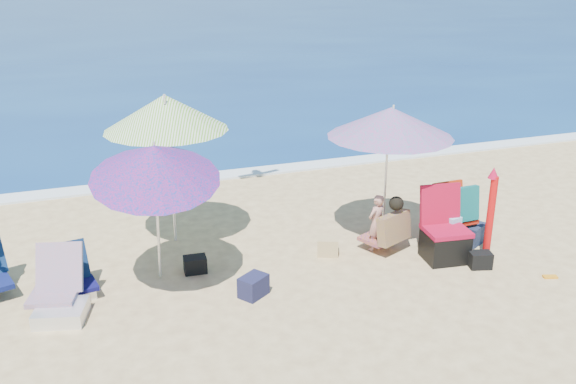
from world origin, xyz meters
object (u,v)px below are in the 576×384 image
object	(u,v)px
umbrella_turquoise	(391,122)
chair_navy	(73,283)
person_center	(384,224)
chair_rainbow	(59,298)
umbrella_striped	(165,113)
furled_umbrella	(491,210)
camp_chair_left	(444,238)
camp_chair_right	(455,222)
umbrella_blue	(155,162)

from	to	relation	value
umbrella_turquoise	chair_navy	bearing A→B (deg)	-177.58
person_center	chair_rainbow	bearing A→B (deg)	-176.78
umbrella_striped	person_center	xyz separation A→B (m)	(2.84, -1.21, -1.60)
furled_umbrella	chair_navy	distance (m)	5.63
furled_umbrella	chair_navy	bearing A→B (deg)	170.74
furled_umbrella	umbrella_turquoise	bearing A→B (deg)	133.37
camp_chair_left	chair_rainbow	bearing A→B (deg)	177.10
umbrella_turquoise	person_center	size ratio (longest dim) A/B	2.50
chair_rainbow	camp_chair_left	xyz separation A→B (m)	(5.15, -0.26, 0.10)
chair_navy	chair_rainbow	bearing A→B (deg)	-112.40
chair_navy	camp_chair_left	bearing A→B (deg)	-7.63
camp_chair_left	umbrella_striped	bearing A→B (deg)	154.03
umbrella_turquoise	umbrella_striped	xyz separation A→B (m)	(-3.05, 0.86, 0.19)
umbrella_striped	chair_rainbow	size ratio (longest dim) A/B	2.49
umbrella_turquoise	chair_rainbow	distance (m)	4.98
camp_chair_right	umbrella_striped	bearing A→B (deg)	161.88
furled_umbrella	umbrella_striped	bearing A→B (deg)	154.40
umbrella_striped	chair_navy	xyz separation A→B (m)	(-1.45, -1.05, -1.85)
umbrella_turquoise	furled_umbrella	distance (m)	1.85
furled_umbrella	umbrella_blue	bearing A→B (deg)	172.75
chair_rainbow	person_center	distance (m)	4.47
umbrella_blue	camp_chair_left	bearing A→B (deg)	-4.87
umbrella_striped	camp_chair_left	world-z (taller)	umbrella_striped
umbrella_striped	umbrella_blue	size ratio (longest dim) A/B	1.08
umbrella_turquoise	umbrella_blue	world-z (taller)	umbrella_blue
camp_chair_right	person_center	distance (m)	1.15
umbrella_turquoise	camp_chair_right	distance (m)	1.82
camp_chair_left	person_center	distance (m)	0.87
camp_chair_left	camp_chair_right	size ratio (longest dim) A/B	1.11
umbrella_turquoise	person_center	world-z (taller)	umbrella_turquoise
umbrella_striped	furled_umbrella	bearing A→B (deg)	-25.60
chair_navy	chair_rainbow	distance (m)	0.44
umbrella_turquoise	chair_rainbow	xyz separation A→B (m)	(-4.67, -0.60, -1.63)
camp_chair_left	person_center	world-z (taller)	camp_chair_left
umbrella_striped	chair_rainbow	bearing A→B (deg)	-137.93
chair_navy	person_center	bearing A→B (deg)	-2.08
chair_navy	chair_rainbow	xyz separation A→B (m)	(-0.17, -0.41, 0.04)
umbrella_striped	person_center	distance (m)	3.48
umbrella_turquoise	camp_chair_right	xyz separation A→B (m)	(0.94, -0.44, -1.50)
umbrella_turquoise	chair_rainbow	world-z (taller)	umbrella_turquoise
umbrella_turquoise	person_center	bearing A→B (deg)	-120.85
umbrella_turquoise	camp_chair_left	world-z (taller)	umbrella_turquoise
umbrella_striped	chair_navy	distance (m)	2.58
umbrella_turquoise	umbrella_striped	world-z (taller)	umbrella_striped
chair_rainbow	person_center	world-z (taller)	person_center
umbrella_blue	furled_umbrella	distance (m)	4.59
person_center	camp_chair_right	bearing A→B (deg)	-4.72
chair_navy	person_center	world-z (taller)	person_center
umbrella_striped	umbrella_blue	xyz separation A→B (m)	(-0.36, -1.39, -0.27)
furled_umbrella	person_center	bearing A→B (deg)	148.97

